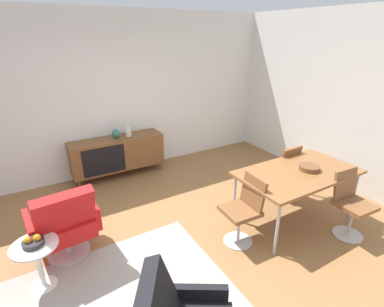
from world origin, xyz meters
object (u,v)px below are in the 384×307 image
vase_sculptural_dark (128,132)px  fruit_bowl (33,242)px  lounge_chair_red (64,222)px  vase_cobalt (116,134)px  sideboard (118,153)px  side_table_round (38,261)px  dining_chair_back_right (283,168)px  dining_chair_front_right (351,201)px  wooden_bowl_on_table (309,168)px  dining_chair_near_window (244,208)px  dining_table (298,174)px

vase_sculptural_dark → fruit_bowl: 2.66m
lounge_chair_red → vase_cobalt: bearing=56.7°
sideboard → vase_sculptural_dark: vase_sculptural_dark is taller
vase_cobalt → vase_sculptural_dark: vase_sculptural_dark is taller
sideboard → side_table_round: sideboard is taller
sideboard → dining_chair_back_right: 2.82m
vase_cobalt → dining_chair_front_right: size_ratio=0.19×
vase_cobalt → fruit_bowl: vase_cobalt is taller
dining_chair_front_right → sideboard: bearing=123.2°
wooden_bowl_on_table → fruit_bowl: size_ratio=1.30×
wooden_bowl_on_table → dining_chair_front_right: bearing=-69.0°
dining_chair_near_window → lounge_chair_red: 2.07m
lounge_chair_red → side_table_round: (-0.31, -0.32, -0.15)m
dining_table → lounge_chair_red: (-2.80, 0.79, -0.23)m
dining_chair_back_right → dining_table: bearing=-122.1°
side_table_round → vase_cobalt: bearing=54.8°
sideboard → side_table_round: 2.51m
vase_cobalt → wooden_bowl_on_table: size_ratio=0.64×
dining_chair_front_right → side_table_round: bearing=163.4°
dining_chair_back_right → lounge_chair_red: (-3.15, 0.23, -0.00)m
dining_chair_back_right → lounge_chair_red: size_ratio=0.90×
sideboard → lounge_chair_red: lounge_chair_red is taller
vase_cobalt → sideboard: bearing=-166.2°
vase_cobalt → fruit_bowl: 2.53m
side_table_round → dining_chair_near_window: bearing=-12.1°
dining_chair_back_right → dining_chair_front_right: 1.12m
wooden_bowl_on_table → dining_chair_front_right: (0.20, -0.52, -0.30)m
wooden_bowl_on_table → lounge_chair_red: lounge_chair_red is taller
vase_sculptural_dark → wooden_bowl_on_table: (1.60, -2.57, -0.03)m
side_table_round → dining_table: bearing=-8.7°
fruit_bowl → lounge_chair_red: bearing=45.7°
lounge_chair_red → side_table_round: bearing=-134.2°
vase_cobalt → dining_chair_near_window: (0.77, -2.53, -0.33)m
vase_cobalt → dining_chair_back_right: (2.01, -1.97, -0.33)m
sideboard → dining_table: bearing=-56.7°
dining_chair_near_window → dining_chair_front_right: bearing=-24.1°
side_table_round → lounge_chair_red: bearing=45.8°
vase_sculptural_dark → dining_chair_back_right: (1.79, -1.97, -0.33)m
wooden_bowl_on_table → dining_chair_near_window: bearing=177.9°
vase_cobalt → lounge_chair_red: size_ratio=0.18×
dining_chair_near_window → dining_chair_front_right: 1.36m
wooden_bowl_on_table → fruit_bowl: (-3.26, 0.52, -0.21)m
dining_chair_near_window → fruit_bowl: 2.27m
vase_sculptural_dark → dining_chair_front_right: size_ratio=0.28×
vase_cobalt → vase_sculptural_dark: (0.22, 0.00, -0.00)m
vase_sculptural_dark → dining_table: bearing=-60.4°
vase_cobalt → lounge_chair_red: bearing=-123.3°
dining_chair_front_right → side_table_round: 3.62m
dining_table → dining_chair_back_right: size_ratio=1.87×
dining_table → dining_chair_near_window: bearing=-179.8°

